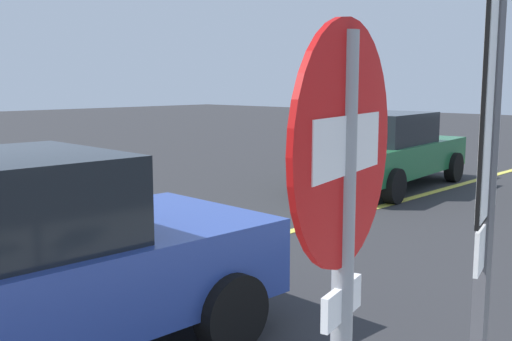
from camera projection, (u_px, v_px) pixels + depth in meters
The scene contains 4 objects.
lane_marking_centre at pixel (155, 269), 7.00m from camera, with size 28.00×0.16×0.01m, color #E0D14C.
stop_sign at pixel (343, 260), 1.88m from camera, with size 0.74×0.20×2.34m.
speed_limit_sign at pixel (488, 168), 2.72m from camera, with size 0.53×0.15×2.52m.
car_green_far_lane at pixel (386, 150), 12.37m from camera, with size 4.65×2.32×1.55m.
Camera 1 is at (-1.12, -5.49, 2.14)m, focal length 42.34 mm.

